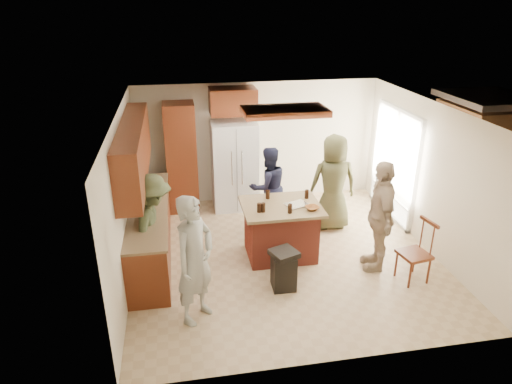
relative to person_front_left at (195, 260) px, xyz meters
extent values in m
plane|color=tan|center=(1.54, 1.37, -0.90)|extent=(5.00, 5.00, 0.00)
plane|color=white|center=(1.54, 1.37, 1.60)|extent=(5.00, 5.00, 0.00)
plane|color=beige|center=(1.54, 3.87, 0.35)|extent=(5.00, 0.00, 5.00)
plane|color=beige|center=(1.54, -1.13, 0.35)|extent=(5.00, 0.00, 5.00)
plane|color=beige|center=(-0.96, 1.37, 0.35)|extent=(0.00, 5.00, 5.00)
plane|color=beige|center=(4.04, 1.37, 0.35)|extent=(0.00, 5.00, 5.00)
cube|color=white|center=(4.02, 2.57, 0.15)|extent=(0.02, 1.60, 2.10)
cube|color=white|center=(4.00, 2.57, 0.15)|extent=(0.08, 1.72, 2.10)
cube|color=maroon|center=(1.54, 1.57, 1.54)|extent=(1.30, 0.70, 0.10)
cube|color=white|center=(1.54, 1.57, 1.48)|extent=(1.10, 0.50, 0.02)
cube|color=olive|center=(5.54, 2.57, -0.95)|extent=(3.00, 3.00, 0.10)
cube|color=#593319|center=(6.24, 3.17, 0.10)|extent=(1.40, 1.60, 2.00)
imported|color=#989991|center=(0.00, 0.00, 0.00)|extent=(0.80, 0.81, 1.81)
imported|color=#1B1E37|center=(1.50, 2.56, -0.13)|extent=(0.85, 0.65, 1.55)
imported|color=#424227|center=(2.65, 2.24, 0.00)|extent=(0.91, 0.61, 1.81)
imported|color=tan|center=(2.92, 0.79, 0.00)|extent=(0.76, 1.15, 1.82)
imported|color=#373E24|center=(-0.56, 1.19, -0.07)|extent=(0.68, 1.15, 1.67)
cube|color=maroon|center=(-0.66, 1.77, -0.46)|extent=(0.60, 3.00, 0.88)
cube|color=#846B4C|center=(-0.66, 1.77, 0.00)|extent=(0.64, 3.00, 0.04)
cube|color=maroon|center=(-0.79, 1.77, 0.97)|extent=(0.35, 3.00, 0.85)
cube|color=maroon|center=(-0.06, 3.57, 0.20)|extent=(0.60, 0.60, 2.20)
cube|color=maroon|center=(0.99, 3.57, 1.30)|extent=(0.90, 0.60, 0.50)
cube|color=white|center=(0.99, 3.49, 0.00)|extent=(0.90, 0.72, 1.80)
cube|color=gray|center=(0.99, 3.13, 0.00)|extent=(0.01, 0.01, 1.71)
cylinder|color=silver|center=(0.89, 3.10, 0.09)|extent=(0.02, 0.02, 0.70)
cylinder|color=silver|center=(1.09, 3.10, 0.09)|extent=(0.02, 0.02, 0.70)
cube|color=#9F3829|center=(1.48, 1.41, -0.46)|extent=(1.10, 0.85, 0.88)
cube|color=olive|center=(1.48, 1.41, 0.00)|extent=(1.28, 1.03, 0.05)
cube|color=silver|center=(1.73, 1.36, 0.04)|extent=(0.42, 0.37, 0.02)
imported|color=brown|center=(1.93, 1.16, 0.05)|extent=(0.27, 0.27, 0.05)
cylinder|color=black|center=(1.14, 1.21, 0.10)|extent=(0.07, 0.07, 0.15)
cylinder|color=black|center=(1.31, 1.70, 0.10)|extent=(0.07, 0.07, 0.15)
cylinder|color=black|center=(1.96, 1.60, 0.10)|extent=(0.07, 0.07, 0.15)
cylinder|color=black|center=(1.54, 1.10, 0.10)|extent=(0.07, 0.07, 0.15)
cylinder|color=black|center=(1.08, 1.21, 0.10)|extent=(0.07, 0.07, 0.15)
cube|color=black|center=(1.31, 0.47, -0.63)|extent=(0.35, 0.35, 0.55)
cube|color=black|center=(1.31, 0.47, -0.31)|extent=(0.46, 0.46, 0.08)
cube|color=maroon|center=(3.31, 0.32, -0.45)|extent=(0.49, 0.49, 0.05)
cylinder|color=maroon|center=(3.17, 0.12, -0.68)|extent=(0.04, 0.04, 0.44)
cylinder|color=maroon|center=(3.51, 0.18, -0.68)|extent=(0.04, 0.04, 0.44)
cylinder|color=maroon|center=(3.11, 0.46, -0.68)|extent=(0.04, 0.04, 0.44)
cylinder|color=maroon|center=(3.45, 0.52, -0.68)|extent=(0.04, 0.04, 0.44)
cube|color=maroon|center=(3.50, 0.35, 0.07)|extent=(0.11, 0.40, 0.05)
cylinder|color=maroon|center=(3.52, 0.24, -0.18)|extent=(0.03, 0.03, 0.50)
cylinder|color=maroon|center=(3.48, 0.47, -0.18)|extent=(0.03, 0.03, 0.50)
camera|label=1|loc=(-0.11, -5.16, 3.15)|focal=32.00mm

